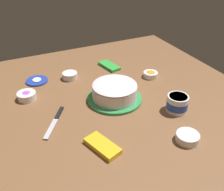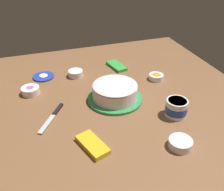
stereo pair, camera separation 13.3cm
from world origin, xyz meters
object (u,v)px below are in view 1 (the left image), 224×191
(frosting_tub_lid, at_px, (37,81))
(sprinkle_bowl_green, at_px, (187,137))
(sprinkle_bowl_orange, at_px, (151,74))
(candy_box_lower, at_px, (102,146))
(candy_box_upper, at_px, (109,66))
(sprinkle_bowl_pink, at_px, (70,75))
(spreading_knife, at_px, (56,119))
(sprinkle_bowl_rainbow, at_px, (27,95))
(frosted_cake, at_px, (115,92))
(frosting_tub, at_px, (177,103))

(frosting_tub_lid, distance_m, sprinkle_bowl_green, 0.92)
(sprinkle_bowl_orange, distance_m, candy_box_lower, 0.67)
(sprinkle_bowl_green, bearing_deg, candy_box_lower, 71.63)
(sprinkle_bowl_orange, relative_size, candy_box_upper, 0.55)
(sprinkle_bowl_orange, bearing_deg, sprinkle_bowl_green, 163.05)
(candy_box_upper, bearing_deg, sprinkle_bowl_pink, 85.66)
(spreading_knife, xyz_separation_m, sprinkle_bowl_rainbow, (0.24, 0.09, 0.02))
(spreading_knife, height_order, sprinkle_bowl_green, sprinkle_bowl_green)
(sprinkle_bowl_green, xyz_separation_m, candy_box_upper, (0.78, 0.00, -0.01))
(frosted_cake, height_order, sprinkle_bowl_green, frosted_cake)
(sprinkle_bowl_pink, xyz_separation_m, sprinkle_bowl_rainbow, (-0.12, 0.28, 0.00))
(sprinkle_bowl_pink, bearing_deg, candy_box_lower, 174.51)
(sprinkle_bowl_rainbow, height_order, sprinkle_bowl_orange, sprinkle_bowl_rainbow)
(sprinkle_bowl_pink, xyz_separation_m, sprinkle_bowl_orange, (-0.19, -0.45, -0.00))
(frosting_tub_lid, height_order, spreading_knife, frosting_tub_lid)
(sprinkle_bowl_rainbow, bearing_deg, spreading_knife, -159.80)
(frosted_cake, xyz_separation_m, frosting_tub_lid, (0.37, 0.33, -0.04))
(frosting_tub, xyz_separation_m, candy_box_upper, (0.58, 0.10, -0.03))
(sprinkle_bowl_pink, height_order, candy_box_lower, sprinkle_bowl_pink)
(frosted_cake, distance_m, sprinkle_bowl_pink, 0.35)
(sprinkle_bowl_green, height_order, sprinkle_bowl_rainbow, sprinkle_bowl_rainbow)
(spreading_knife, bearing_deg, sprinkle_bowl_green, -128.95)
(frosted_cake, relative_size, candy_box_lower, 1.81)
(frosting_tub, distance_m, sprinkle_bowl_rainbow, 0.78)
(frosting_tub, relative_size, candy_box_upper, 0.66)
(sprinkle_bowl_rainbow, relative_size, candy_box_upper, 0.62)
(sprinkle_bowl_pink, xyz_separation_m, candy_box_lower, (-0.63, 0.06, -0.01))
(spreading_knife, distance_m, candy_box_upper, 0.61)
(frosted_cake, bearing_deg, sprinkle_bowl_orange, -66.98)
(frosted_cake, distance_m, sprinkle_bowl_green, 0.44)
(candy_box_upper, bearing_deg, candy_box_lower, 141.09)
(sprinkle_bowl_rainbow, height_order, candy_box_lower, sprinkle_bowl_rainbow)
(sprinkle_bowl_rainbow, bearing_deg, sprinkle_bowl_green, -138.15)
(frosted_cake, distance_m, candy_box_lower, 0.37)
(frosting_tub, height_order, spreading_knife, frosting_tub)
(candy_box_upper, bearing_deg, spreading_knife, 118.93)
(sprinkle_bowl_pink, bearing_deg, frosting_tub, -145.31)
(sprinkle_bowl_pink, relative_size, sprinkle_bowl_green, 0.91)
(sprinkle_bowl_pink, xyz_separation_m, sprinkle_bowl_green, (-0.74, -0.28, -0.00))
(sprinkle_bowl_rainbow, distance_m, candy_box_lower, 0.55)
(candy_box_lower, relative_size, candy_box_upper, 1.00)
(frosted_cake, bearing_deg, frosting_tub, -133.39)
(frosting_tub_lid, xyz_separation_m, candy_box_upper, (-0.01, -0.47, 0.00))
(sprinkle_bowl_green, height_order, candy_box_upper, sprinkle_bowl_green)
(frosting_tub, relative_size, sprinkle_bowl_rainbow, 1.07)
(sprinkle_bowl_rainbow, relative_size, candy_box_lower, 0.61)
(frosted_cake, distance_m, candy_box_upper, 0.39)
(frosting_tub, relative_size, spreading_knife, 0.51)
(sprinkle_bowl_rainbow, relative_size, sprinkle_bowl_orange, 1.12)
(candy_box_lower, bearing_deg, frosting_tub, -97.88)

